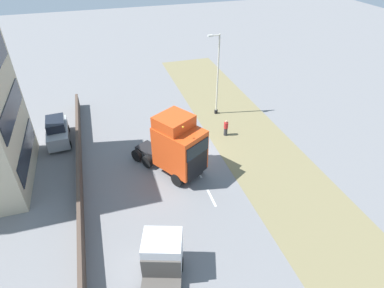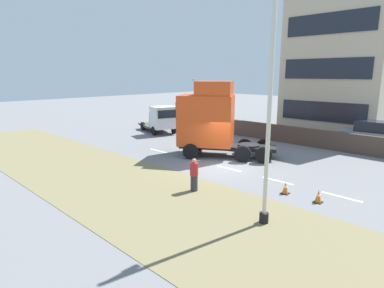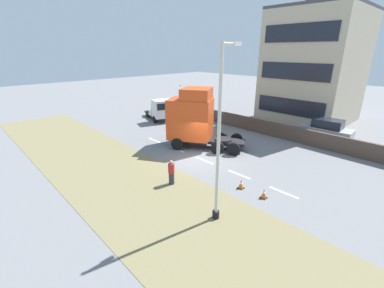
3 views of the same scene
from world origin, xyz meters
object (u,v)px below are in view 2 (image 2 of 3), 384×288
(lamp_post, at_px, (270,122))
(traffic_cone_trailing, at_px, (318,196))
(parked_car, at_px, (372,136))
(pedestrian, at_px, (194,175))
(traffic_cone_lead, at_px, (285,188))
(lorry_cab, at_px, (210,119))
(flatbed_truck, at_px, (162,119))

(lamp_post, xyz_separation_m, traffic_cone_trailing, (3.26, -0.64, -3.49))
(parked_car, height_order, traffic_cone_trailing, parked_car)
(pedestrian, bearing_deg, traffic_cone_lead, -50.93)
(pedestrian, bearing_deg, parked_car, -13.41)
(lorry_cab, distance_m, lamp_post, 10.28)
(lorry_cab, bearing_deg, traffic_cone_trailing, -140.09)
(parked_car, height_order, pedestrian, parked_car)
(parked_car, xyz_separation_m, traffic_cone_lead, (-12.14, 0.24, -0.76))
(parked_car, relative_size, traffic_cone_lead, 7.60)
(lorry_cab, relative_size, parked_car, 1.49)
(flatbed_truck, distance_m, lamp_post, 19.29)
(lorry_cab, height_order, flatbed_truck, lorry_cab)
(pedestrian, xyz_separation_m, traffic_cone_trailing, (2.70, -4.82, -0.49))
(flatbed_truck, relative_size, parked_car, 1.25)
(lorry_cab, height_order, parked_car, lorry_cab)
(lorry_cab, xyz_separation_m, lamp_post, (-6.19, -8.10, 1.28))
(pedestrian, height_order, traffic_cone_lead, pedestrian)
(lorry_cab, distance_m, pedestrian, 7.07)
(lorry_cab, bearing_deg, flatbed_truck, 38.21)
(flatbed_truck, relative_size, traffic_cone_trailing, 9.53)
(traffic_cone_lead, height_order, traffic_cone_trailing, same)
(pedestrian, bearing_deg, lorry_cab, 34.82)
(lamp_post, bearing_deg, traffic_cone_trailing, -11.07)
(pedestrian, distance_m, traffic_cone_lead, 4.27)
(parked_car, xyz_separation_m, lamp_post, (-15.37, -0.65, 2.73))
(pedestrian, bearing_deg, flatbed_truck, 54.90)
(lamp_post, height_order, traffic_cone_lead, lamp_post)
(traffic_cone_lead, bearing_deg, pedestrian, 129.07)
(lorry_cab, bearing_deg, parked_car, -70.63)
(lamp_post, height_order, pedestrian, lamp_post)
(pedestrian, bearing_deg, lamp_post, -97.62)
(parked_car, distance_m, traffic_cone_trailing, 12.20)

